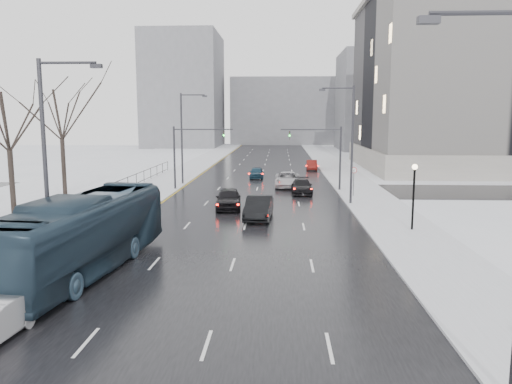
# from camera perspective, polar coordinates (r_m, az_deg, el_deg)

# --- Properties ---
(road) EXTENTS (16.00, 150.00, 0.04)m
(road) POSITION_cam_1_polar(r_m,az_deg,el_deg) (62.75, 0.59, 1.78)
(road) COLOR black
(road) RESTS_ON ground
(cross_road) EXTENTS (130.00, 10.00, 0.04)m
(cross_road) POSITION_cam_1_polar(r_m,az_deg,el_deg) (50.86, 0.08, 0.19)
(cross_road) COLOR black
(cross_road) RESTS_ON ground
(sidewalk_left) EXTENTS (5.00, 150.00, 0.16)m
(sidewalk_left) POSITION_cam_1_polar(r_m,az_deg,el_deg) (64.00, -8.85, 1.86)
(sidewalk_left) COLOR silver
(sidewalk_left) RESTS_ON ground
(sidewalk_right) EXTENTS (5.00, 150.00, 0.16)m
(sidewalk_right) POSITION_cam_1_polar(r_m,az_deg,el_deg) (63.22, 10.15, 1.75)
(sidewalk_right) COLOR silver
(sidewalk_right) RESTS_ON ground
(park_strip) EXTENTS (14.00, 150.00, 0.12)m
(park_strip) POSITION_cam_1_polar(r_m,az_deg,el_deg) (66.57, -16.89, 1.83)
(park_strip) COLOR white
(park_strip) RESTS_ON ground
(tree_park_d) EXTENTS (8.75, 8.75, 12.50)m
(tree_park_d) POSITION_cam_1_polar(r_m,az_deg,el_deg) (42.15, -25.89, -2.45)
(tree_park_d) COLOR black
(tree_park_d) RESTS_ON ground
(tree_park_e) EXTENTS (9.45, 9.45, 13.50)m
(tree_park_e) POSITION_cam_1_polar(r_m,az_deg,el_deg) (51.17, -20.96, -0.35)
(tree_park_e) COLOR black
(tree_park_e) RESTS_ON ground
(iron_fence) EXTENTS (0.06, 70.00, 1.30)m
(iron_fence) POSITION_cam_1_polar(r_m,az_deg,el_deg) (36.32, -22.32, -2.42)
(iron_fence) COLOR black
(iron_fence) RESTS_ON sidewalk_left
(streetlight_r_mid) EXTENTS (2.95, 0.25, 10.00)m
(streetlight_r_mid) POSITION_cam_1_polar(r_m,az_deg,el_deg) (42.70, 10.64, 5.99)
(streetlight_r_mid) COLOR #2D2D33
(streetlight_r_mid) RESTS_ON ground
(streetlight_l_near) EXTENTS (2.95, 0.25, 10.00)m
(streetlight_l_near) POSITION_cam_1_polar(r_m,az_deg,el_deg) (24.70, -22.52, 3.74)
(streetlight_l_near) COLOR #2D2D33
(streetlight_l_near) RESTS_ON ground
(streetlight_l_far) EXTENTS (2.95, 0.25, 10.00)m
(streetlight_l_far) POSITION_cam_1_polar(r_m,az_deg,el_deg) (55.31, -8.26, 6.60)
(streetlight_l_far) COLOR #2D2D33
(streetlight_l_far) RESTS_ON ground
(lamppost_r_mid) EXTENTS (0.36, 0.36, 4.28)m
(lamppost_r_mid) POSITION_cam_1_polar(r_m,az_deg,el_deg) (33.70, 17.60, 0.53)
(lamppost_r_mid) COLOR black
(lamppost_r_mid) RESTS_ON sidewalk_right
(mast_signal_right) EXTENTS (6.10, 0.33, 6.50)m
(mast_signal_right) POSITION_cam_1_polar(r_m,az_deg,el_deg) (50.62, 8.42, 4.71)
(mast_signal_right) COLOR #2D2D33
(mast_signal_right) RESTS_ON ground
(mast_signal_left) EXTENTS (6.10, 0.33, 6.50)m
(mast_signal_left) POSITION_cam_1_polar(r_m,az_deg,el_deg) (51.30, -8.15, 4.76)
(mast_signal_left) COLOR #2D2D33
(mast_signal_left) RESTS_ON ground
(no_uturn_sign) EXTENTS (0.60, 0.06, 2.70)m
(no_uturn_sign) POSITION_cam_1_polar(r_m,az_deg,el_deg) (47.05, 11.12, 2.15)
(no_uturn_sign) COLOR #2D2D33
(no_uturn_sign) RESTS_ON sidewalk_right
(civic_building) EXTENTS (41.00, 31.00, 24.80)m
(civic_building) POSITION_cam_1_polar(r_m,az_deg,el_deg) (81.21, 26.93, 10.31)
(civic_building) COLOR gray
(civic_building) RESTS_ON ground
(bldg_far_right) EXTENTS (24.00, 20.00, 22.00)m
(bldg_far_right) POSITION_cam_1_polar(r_m,az_deg,el_deg) (120.09, 15.33, 9.95)
(bldg_far_right) COLOR slate
(bldg_far_right) RESTS_ON ground
(bldg_far_left) EXTENTS (18.00, 22.00, 28.00)m
(bldg_far_left) POSITION_cam_1_polar(r_m,az_deg,el_deg) (129.75, -8.22, 11.36)
(bldg_far_left) COLOR slate
(bldg_far_left) RESTS_ON ground
(bldg_far_center) EXTENTS (30.00, 18.00, 18.00)m
(bldg_far_center) POSITION_cam_1_polar(r_m,az_deg,el_deg) (142.29, 3.47, 9.16)
(bldg_far_center) COLOR slate
(bldg_far_center) RESTS_ON ground
(bus) EXTENTS (4.50, 13.66, 3.73)m
(bus) POSITION_cam_1_polar(r_m,az_deg,el_deg) (25.18, -19.20, -4.56)
(bus) COLOR #253949
(bus) RESTS_ON road
(sedan_center_near) EXTENTS (2.40, 5.10, 1.69)m
(sedan_center_near) POSITION_cam_1_polar(r_m,az_deg,el_deg) (40.51, -3.18, -0.74)
(sedan_center_near) COLOR black
(sedan_center_near) RESTS_ON road
(sedan_right_near) EXTENTS (2.09, 5.21, 1.68)m
(sedan_right_near) POSITION_cam_1_polar(r_m,az_deg,el_deg) (36.29, 0.32, -1.82)
(sedan_right_near) COLOR black
(sedan_right_near) RESTS_ON road
(sedan_right_cross) EXTENTS (2.71, 5.85, 1.62)m
(sedan_right_cross) POSITION_cam_1_polar(r_m,az_deg,el_deg) (53.13, 3.63, 1.43)
(sedan_right_cross) COLOR #B6B4B9
(sedan_right_cross) RESTS_ON road
(sedan_right_far) EXTENTS (1.99, 4.88, 1.41)m
(sedan_right_far) POSITION_cam_1_polar(r_m,az_deg,el_deg) (48.72, 5.26, 0.64)
(sedan_right_far) COLOR black
(sedan_right_far) RESTS_ON road
(sedan_center_far) EXTENTS (1.65, 4.03, 1.37)m
(sedan_center_far) POSITION_cam_1_polar(r_m,az_deg,el_deg) (60.91, 0.06, 2.24)
(sedan_center_far) COLOR #183548
(sedan_center_far) RESTS_ON road
(sedan_right_distant) EXTENTS (1.52, 4.19, 1.37)m
(sedan_right_distant) POSITION_cam_1_polar(r_m,az_deg,el_deg) (71.01, 6.39, 3.09)
(sedan_right_distant) COLOR maroon
(sedan_right_distant) RESTS_ON road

